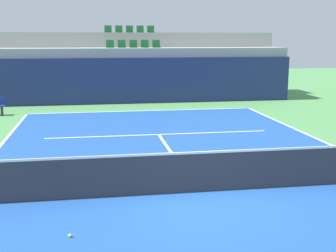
# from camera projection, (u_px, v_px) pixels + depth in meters

# --- Properties ---
(ground_plane) EXTENTS (80.00, 80.00, 0.00)m
(ground_plane) POSITION_uv_depth(u_px,v_px,m) (199.00, 192.00, 10.43)
(ground_plane) COLOR #4C8C4C
(court_surface) EXTENTS (11.00, 24.00, 0.01)m
(court_surface) POSITION_uv_depth(u_px,v_px,m) (199.00, 192.00, 10.43)
(court_surface) COLOR #1E4C99
(court_surface) RESTS_ON ground_plane
(baseline_far) EXTENTS (11.00, 0.10, 0.00)m
(baseline_far) POSITION_uv_depth(u_px,v_px,m) (142.00, 111.00, 21.99)
(baseline_far) COLOR white
(baseline_far) RESTS_ON court_surface
(service_line_far) EXTENTS (8.26, 0.10, 0.00)m
(service_line_far) POSITION_uv_depth(u_px,v_px,m) (159.00, 134.00, 16.62)
(service_line_far) COLOR white
(service_line_far) RESTS_ON court_surface
(centre_service_line) EXTENTS (0.10, 6.40, 0.00)m
(centre_service_line) POSITION_uv_depth(u_px,v_px,m) (174.00, 157.00, 13.53)
(centre_service_line) COLOR white
(centre_service_line) RESTS_ON court_surface
(back_wall) EXTENTS (17.47, 0.30, 2.48)m
(back_wall) POSITION_uv_depth(u_px,v_px,m) (136.00, 81.00, 24.40)
(back_wall) COLOR navy
(back_wall) RESTS_ON ground_plane
(stands_tier_lower) EXTENTS (17.47, 2.40, 2.98)m
(stands_tier_lower) POSITION_uv_depth(u_px,v_px,m) (134.00, 74.00, 25.66)
(stands_tier_lower) COLOR #9E9E99
(stands_tier_lower) RESTS_ON ground_plane
(stands_tier_upper) EXTENTS (17.47, 2.40, 3.84)m
(stands_tier_upper) POSITION_uv_depth(u_px,v_px,m) (130.00, 64.00, 27.90)
(stands_tier_upper) COLOR #9E9E99
(stands_tier_upper) RESTS_ON ground_plane
(seating_row_lower) EXTENTS (3.07, 0.44, 0.44)m
(seating_row_lower) POSITION_uv_depth(u_px,v_px,m) (133.00, 45.00, 25.44)
(seating_row_lower) COLOR #1E6633
(seating_row_lower) RESTS_ON stands_tier_lower
(seating_row_upper) EXTENTS (3.07, 0.44, 0.44)m
(seating_row_upper) POSITION_uv_depth(u_px,v_px,m) (130.00, 31.00, 27.60)
(seating_row_upper) COLOR #1E6633
(seating_row_upper) RESTS_ON stands_tier_upper
(tennis_net) EXTENTS (11.08, 0.08, 1.07)m
(tennis_net) POSITION_uv_depth(u_px,v_px,m) (199.00, 171.00, 10.34)
(tennis_net) COLOR black
(tennis_net) RESTS_ON court_surface
(tennis_ball_0) EXTENTS (0.07, 0.07, 0.07)m
(tennis_ball_0) POSITION_uv_depth(u_px,v_px,m) (70.00, 236.00, 8.05)
(tennis_ball_0) COLOR #CCE033
(tennis_ball_0) RESTS_ON court_surface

